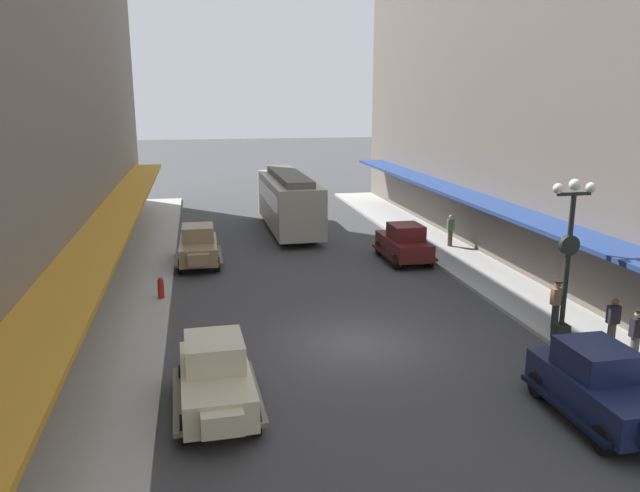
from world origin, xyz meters
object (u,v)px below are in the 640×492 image
at_px(parked_car_3, 216,375).
at_px(pedestrian_3, 613,323).
at_px(parked_car_0, 198,245).
at_px(pedestrian_0, 636,336).
at_px(streetcar, 289,199).
at_px(parked_car_1, 599,383).
at_px(fire_hydrant, 161,288).
at_px(parked_car_2, 404,242).
at_px(pedestrian_4, 450,230).
at_px(pedestrian_2, 556,304).
at_px(lamp_post_with_clock, 568,253).

relative_size(parked_car_3, pedestrian_3, 2.62).
bearing_deg(parked_car_0, parked_car_3, -88.77).
xyz_separation_m(parked_car_0, pedestrian_3, (12.30, -13.07, 0.05)).
height_order(parked_car_0, parked_car_3, same).
distance_m(pedestrian_0, pedestrian_3, 1.12).
height_order(streetcar, pedestrian_0, streetcar).
height_order(parked_car_1, fire_hydrant, parked_car_1).
height_order(parked_car_2, fire_hydrant, parked_car_2).
height_order(parked_car_0, parked_car_1, same).
distance_m(parked_car_0, parked_car_1, 19.03).
height_order(fire_hydrant, pedestrian_0, pedestrian_0).
bearing_deg(pedestrian_4, parked_car_0, -177.27).
xyz_separation_m(parked_car_0, pedestrian_0, (12.25, -14.19, 0.07)).
bearing_deg(pedestrian_3, parked_car_0, 133.26).
xyz_separation_m(fire_hydrant, pedestrian_2, (13.07, -5.93, 0.45)).
bearing_deg(pedestrian_3, pedestrian_0, -93.03).
height_order(parked_car_1, streetcar, streetcar).
bearing_deg(parked_car_1, parked_car_3, 165.94).
bearing_deg(lamp_post_with_clock, pedestrian_0, -65.51).
relative_size(streetcar, pedestrian_0, 5.76).
bearing_deg(pedestrian_4, lamp_post_with_clock, -97.06).
xyz_separation_m(streetcar, pedestrian_3, (7.05, -19.54, -0.91)).
height_order(parked_car_2, streetcar, streetcar).
distance_m(parked_car_0, fire_hydrant, 5.45).
xyz_separation_m(parked_car_2, fire_hydrant, (-11.15, -3.96, -0.38)).
bearing_deg(pedestrian_2, pedestrian_3, -69.39).
relative_size(lamp_post_with_clock, fire_hydrant, 6.29).
bearing_deg(pedestrian_0, parked_car_0, 130.80).
distance_m(parked_car_3, lamp_post_with_clock, 11.36).
bearing_deg(pedestrian_3, pedestrian_4, 87.79).
height_order(parked_car_0, pedestrian_2, parked_car_0).
distance_m(parked_car_1, pedestrian_4, 17.48).
relative_size(parked_car_1, pedestrian_3, 2.60).
xyz_separation_m(parked_car_3, lamp_post_with_clock, (10.96, 2.21, 2.04)).
relative_size(parked_car_1, pedestrian_0, 2.55).
xyz_separation_m(parked_car_0, streetcar, (5.26, 6.47, 0.96)).
distance_m(parked_car_2, fire_hydrant, 11.84).
bearing_deg(parked_car_2, lamp_post_with_clock, -81.57).
relative_size(parked_car_3, pedestrian_4, 2.62).
distance_m(parked_car_2, pedestrian_4, 3.68).
relative_size(parked_car_2, parked_car_3, 0.99).
bearing_deg(parked_car_0, pedestrian_2, -43.94).
distance_m(parked_car_1, streetcar, 23.39).
distance_m(parked_car_2, pedestrian_0, 13.17).
height_order(fire_hydrant, pedestrian_4, pedestrian_4).
relative_size(parked_car_2, pedestrian_0, 2.55).
relative_size(parked_car_0, parked_car_2, 1.00).
relative_size(parked_car_1, parked_car_2, 1.00).
relative_size(parked_car_1, fire_hydrant, 5.20).
bearing_deg(pedestrian_3, streetcar, 109.83).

